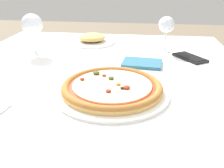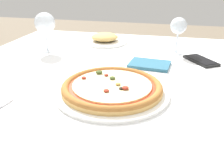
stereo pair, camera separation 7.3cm
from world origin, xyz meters
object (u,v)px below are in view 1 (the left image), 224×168
side_plate (92,39)px  wine_glass_far_right (166,26)px  wine_glass_far_left (32,25)px  dining_table (95,92)px  cell_phone (190,58)px  pizza_plate (112,88)px

side_plate → wine_glass_far_right: bearing=-15.9°
wine_glass_far_left → dining_table: bearing=-30.4°
side_plate → cell_phone: bearing=-23.7°
dining_table → wine_glass_far_left: 0.41m
wine_glass_far_right → wine_glass_far_left: bearing=-170.0°
wine_glass_far_left → wine_glass_far_right: (0.57, 0.10, -0.01)m
dining_table → wine_glass_far_right: wine_glass_far_right is taller
wine_glass_far_left → wine_glass_far_right: wine_glass_far_left is taller
cell_phone → side_plate: (-0.45, 0.20, 0.01)m
wine_glass_far_right → cell_phone: wine_glass_far_right is taller
side_plate → wine_glass_far_left: bearing=-137.1°
dining_table → wine_glass_far_right: size_ratio=7.49×
pizza_plate → wine_glass_far_right: size_ratio=2.18×
cell_phone → pizza_plate: bearing=-127.9°
dining_table → pizza_plate: pizza_plate is taller
dining_table → pizza_plate: bearing=-64.4°
cell_phone → side_plate: side_plate is taller
pizza_plate → side_plate: 0.58m
dining_table → cell_phone: cell_phone is taller
wine_glass_far_left → side_plate: wine_glass_far_left is taller
wine_glass_far_right → side_plate: (-0.35, 0.10, -0.09)m
dining_table → pizza_plate: 0.23m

